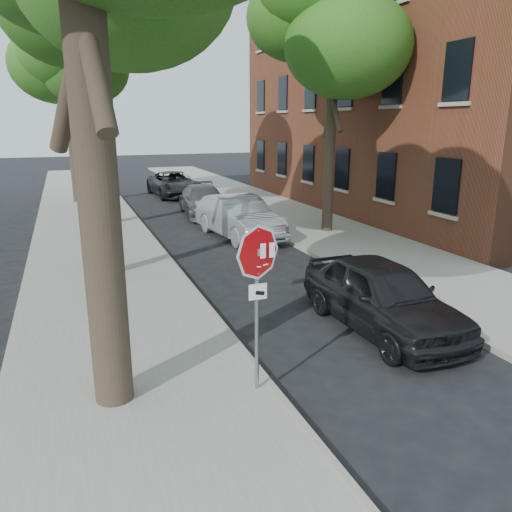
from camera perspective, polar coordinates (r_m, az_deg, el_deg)
The scene contains 14 objects.
ground at distance 8.35m, azimuth 4.74°, elevation -14.64°, with size 120.00×120.00×0.00m, color black.
sidewalk_left at distance 18.97m, azimuth -18.26°, elevation 1.92°, with size 4.00×55.00×0.12m, color gray.
sidewalk_right at distance 21.07m, azimuth 5.47°, elevation 3.88°, with size 4.00×55.00×0.12m, color gray.
curb_left at distance 19.16m, azimuth -12.14°, elevation 2.49°, with size 0.12×55.00×0.13m, color #9E9384.
curb_right at distance 20.26m, azimuth 0.25°, elevation 3.51°, with size 0.12×55.00×0.13m, color #9E9384.
apartment_building at distance 27.00m, azimuth 20.45°, elevation 21.70°, with size 12.20×20.20×15.30m.
stop_sign at distance 7.29m, azimuth 0.18°, elevation -2.37°, with size 0.76×0.34×2.61m.
tree_mid_b at distance 21.01m, azimuth -20.33°, elevation 24.83°, with size 5.88×5.46×10.36m.
tree_far at distance 27.80m, azimuth -21.14°, elevation 20.51°, with size 5.29×4.91×9.33m.
tree_right at distance 19.24m, azimuth 8.70°, elevation 24.14°, with size 5.29×4.91×9.33m.
car_a at distance 10.46m, azimuth 14.22°, elevation -4.40°, with size 1.72×4.27×1.45m, color black.
car_b at distance 18.26m, azimuth -1.98°, elevation 4.46°, with size 1.63×4.67×1.54m, color #9FA2A6.
car_c at distance 22.94m, azimuth -6.01°, elevation 6.32°, with size 1.87×4.60×1.34m, color #48494D.
car_d at distance 29.12m, azimuth -9.32°, elevation 8.12°, with size 2.31×5.01×1.39m, color black.
Camera 1 is at (-3.20, -6.52, 4.14)m, focal length 35.00 mm.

